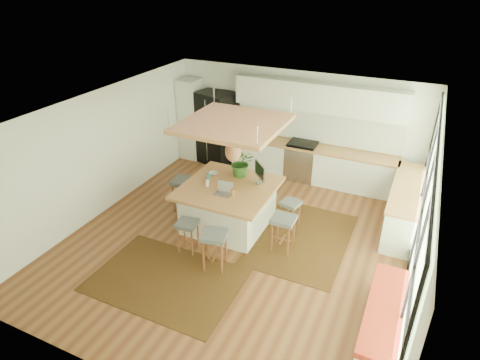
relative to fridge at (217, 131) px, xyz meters
The scene contains 34 objects.
floor 3.92m from the fridge, 55.92° to the right, with size 7.00×7.00×0.00m, color brown.
ceiling 4.21m from the fridge, 55.92° to the right, with size 7.00×7.00×0.00m, color white.
wall_back 2.21m from the fridge, ahead, with size 6.50×6.50×0.00m, color white.
wall_front 7.01m from the fridge, 72.21° to the right, with size 6.50×6.50×0.00m, color white.
wall_left 3.38m from the fridge, 109.41° to the right, with size 7.00×7.00×0.00m, color white.
wall_right 6.26m from the fridge, 30.39° to the right, with size 7.00×7.00×0.00m, color white.
window_wall 6.24m from the fridge, 30.53° to the right, with size 0.10×6.20×2.60m, color black, non-canonical shape.
pantry 0.84m from the fridge, behind, with size 0.55×0.60×2.25m, color white.
back_counter_base 2.73m from the fridge, ahead, with size 4.20×0.60×0.88m, color white.
back_counter_top 2.69m from the fridge, ahead, with size 4.24×0.64×0.05m, color #AC6C3D.
backsplash 2.74m from the fridge, ahead, with size 4.20×0.02×0.80m, color white.
upper_cabinets 2.96m from the fridge, ahead, with size 4.20×0.34×0.70m, color white.
range 2.47m from the fridge, ahead, with size 0.76×0.62×1.00m, color #A5A5AA, non-canonical shape.
right_counter_base 5.22m from the fridge, 12.88° to the right, with size 0.60×2.50×0.88m, color white.
right_counter_top 5.20m from the fridge, 12.88° to the right, with size 0.64×2.54×0.05m, color #AC6C3D.
window_bench 6.73m from the fridge, 40.59° to the right, with size 0.52×2.00×0.50m, color white, non-canonical shape.
ceiling_panel 3.50m from the fridge, 56.34° to the right, with size 1.86×1.86×0.80m, color #AC6C3D, non-canonical shape.
rug_near 5.08m from the fridge, 72.80° to the right, with size 2.60×1.80×0.01m, color black.
rug_right 4.28m from the fridge, 38.02° to the right, with size 1.80×2.60×0.01m, color black.
fridge is the anchor object (origin of this frame).
island 3.25m from the fridge, 57.96° to the right, with size 1.85×1.85×0.93m, color #AC6C3D, non-canonical shape.
stool_near_left 4.13m from the fridge, 70.23° to the right, with size 0.38×0.38×0.65m, color #4C5054, non-canonical shape.
stool_near_right 4.62m from the fridge, 62.88° to the right, with size 0.44×0.44×0.74m, color #4C5054, non-canonical shape.
stool_right_front 4.35m from the fridge, 45.23° to the right, with size 0.43×0.43×0.74m, color #4C5054, non-canonical shape.
stool_right_back 3.74m from the fridge, 37.85° to the right, with size 0.37×0.37×0.63m, color #4C5054, non-canonical shape.
stool_left_side 2.72m from the fridge, 78.47° to the right, with size 0.46×0.46×0.78m, color #4C5054, non-canonical shape.
laptop 3.53m from the fridge, 60.20° to the right, with size 0.34×0.36×0.25m, color #A5A5AA, non-canonical shape.
monitor 3.24m from the fridge, 46.24° to the right, with size 0.50×0.18×0.47m, color #A5A5AA, non-canonical shape.
microwave 0.94m from the fridge, ahead, with size 0.48×0.27×0.33m, color #A5A5AA.
island_plant 2.79m from the fridge, 51.27° to the right, with size 0.56×0.62×0.49m, color #1E4C19.
island_bowl 2.65m from the fridge, 63.73° to the right, with size 0.19×0.19×0.05m, color white.
island_bottle_0 2.87m from the fridge, 66.23° to the right, with size 0.07×0.07×0.19m, color teal.
island_bottle_1 3.16m from the fridge, 65.57° to the right, with size 0.07×0.07×0.19m, color silver.
island_bottle_2 3.61m from the fridge, 57.12° to the right, with size 0.07×0.07×0.19m, color brown.
Camera 1 is at (2.88, -6.13, 4.97)m, focal length 30.62 mm.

